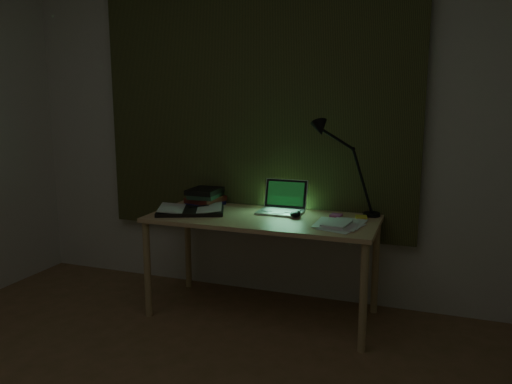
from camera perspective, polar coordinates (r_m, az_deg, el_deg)
wall_back at (r=3.45m, az=-0.06°, el=8.70°), size 3.50×0.00×2.50m
curtain at (r=3.41m, az=-0.29°, el=12.04°), size 2.20×0.06×2.00m
desk at (r=3.19m, az=0.74°, el=-8.47°), size 1.41×0.62×0.64m
laptop at (r=3.17m, az=2.82°, el=-0.64°), size 0.29×0.32×0.20m
open_textbook at (r=3.24m, az=-7.47°, el=-2.00°), size 0.50×0.44×0.04m
book_stack at (r=3.42m, az=-5.80°, el=-0.56°), size 0.21×0.24×0.12m
loose_papers at (r=2.94m, az=8.42°, el=-3.47°), size 0.37×0.39×0.02m
mouse at (r=3.09m, az=4.54°, el=-2.51°), size 0.08×0.11×0.04m
sticky_yellow at (r=3.12m, az=11.93°, el=-2.82°), size 0.08×0.08×0.01m
sticky_pink at (r=3.14m, az=9.14°, el=-2.64°), size 0.07×0.07×0.01m
desk_lamp at (r=3.14m, az=13.28°, el=2.40°), size 0.42×0.35×0.57m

